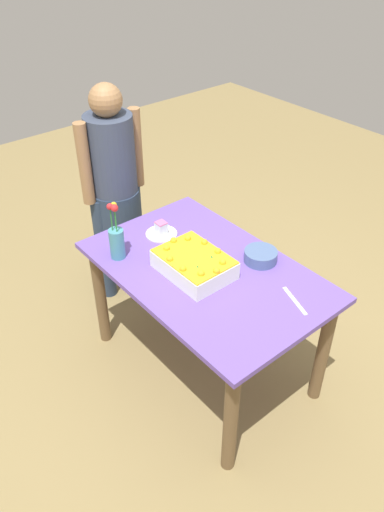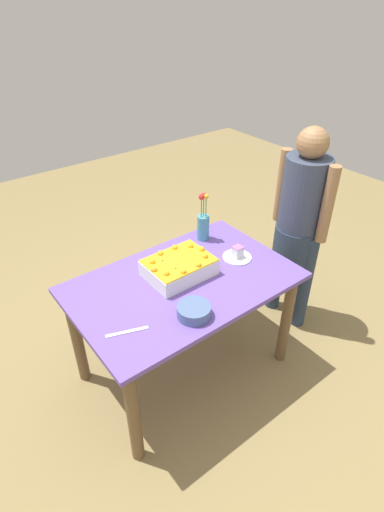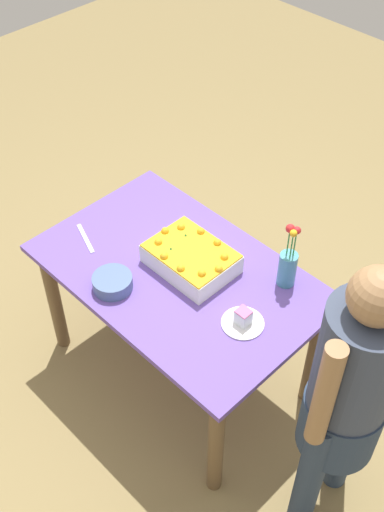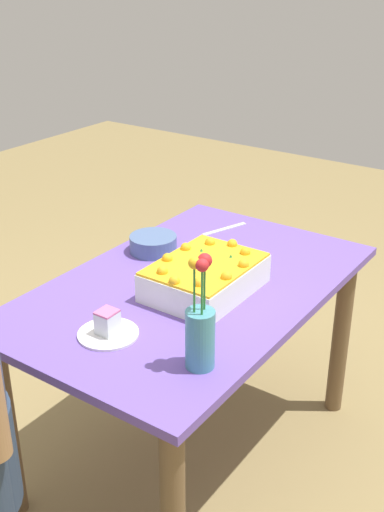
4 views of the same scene
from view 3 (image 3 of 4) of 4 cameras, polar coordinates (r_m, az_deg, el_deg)
The scene contains 8 objects.
ground_plane at distance 3.51m, azimuth -1.05°, elevation -9.88°, with size 8.00×8.00×0.00m, color olive.
dining_table at distance 3.03m, azimuth -1.20°, elevation -3.08°, with size 1.31×0.84×0.75m.
sheet_cake at distance 2.92m, azimuth -0.08°, elevation -0.18°, with size 0.39×0.29×0.13m.
serving_plate_with_slice at distance 2.72m, azimuth 4.55°, elevation -5.71°, with size 0.18×0.18×0.08m.
cake_knife at distance 3.13m, azimuth -9.45°, elevation 1.56°, with size 0.22×0.02×0.00m, color silver.
flower_vase at distance 2.84m, azimuth 8.52°, elevation -0.79°, with size 0.08×0.08×0.34m.
fruit_bowl at distance 2.87m, azimuth -7.08°, elevation -2.35°, with size 0.18×0.18×0.06m, color #4D6694.
person_standing at distance 2.47m, azimuth 13.72°, elevation -11.75°, with size 0.31×0.45×1.49m.
Camera 3 is at (-1.48, 1.38, 2.87)m, focal length 45.00 mm.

